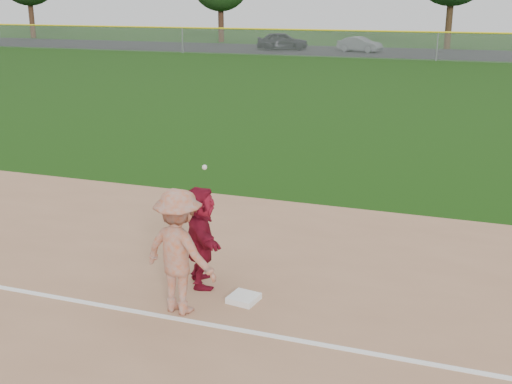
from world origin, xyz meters
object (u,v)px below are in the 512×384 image
(base_runner, at_px, (201,236))
(car_left, at_px, (282,41))
(first_base, at_px, (244,298))
(car_mid, at_px, (360,44))

(base_runner, xyz_separation_m, car_left, (-12.74, 45.22, -0.08))
(first_base, bearing_deg, car_mid, 98.60)
(base_runner, relative_size, car_left, 0.37)
(car_mid, bearing_deg, first_base, -154.90)
(first_base, xyz_separation_m, base_runner, (-0.85, 0.35, 0.77))
(car_left, bearing_deg, first_base, 178.57)
(first_base, distance_m, car_mid, 46.08)
(base_runner, relative_size, car_mid, 0.44)
(base_runner, bearing_deg, car_left, -13.81)
(base_runner, height_order, car_mid, base_runner)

